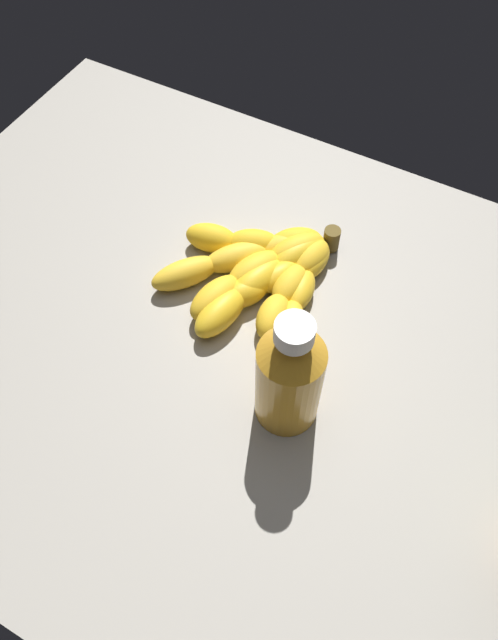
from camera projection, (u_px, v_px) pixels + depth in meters
The scene contains 3 objects.
ground_plane at pixel (265, 364), 69.28cm from camera, with size 99.83×68.97×3.86cm, color gray.
banana_bunch at pixel (265, 270), 71.91cm from camera, with size 20.01×20.79×3.75cm.
honey_bottle at pixel (290, 375), 58.17cm from camera, with size 6.51×6.51×15.73cm.
Camera 1 is at (14.49, -30.68, 58.70)cm, focal length 34.65 mm.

